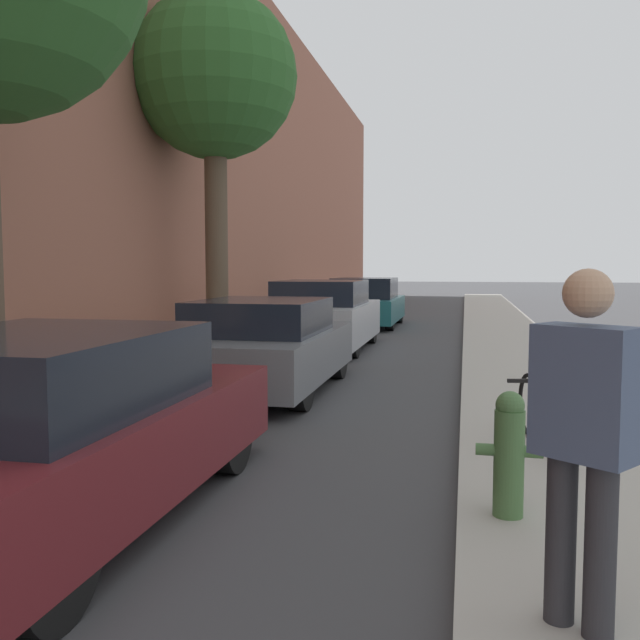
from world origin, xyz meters
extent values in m
plane|color=#3D3D3F|center=(0.00, 16.00, 0.00)|extent=(120.00, 120.00, 0.00)
cube|color=#ADA89E|center=(-2.90, 16.00, 0.06)|extent=(2.00, 52.00, 0.12)
cube|color=#ADA89E|center=(2.90, 16.00, 0.06)|extent=(2.00, 52.00, 0.12)
cube|color=#9E604C|center=(-4.25, 16.00, 4.85)|extent=(0.70, 52.00, 9.70)
cylinder|color=black|center=(-1.66, 7.76, 0.34)|extent=(0.22, 0.68, 0.68)
cylinder|color=black|center=(-0.02, 7.76, 0.34)|extent=(0.22, 0.68, 0.68)
cylinder|color=black|center=(-0.02, 5.15, 0.34)|extent=(0.22, 0.68, 0.68)
cube|color=maroon|center=(-0.84, 6.46, 0.50)|extent=(1.86, 4.21, 0.62)
cube|color=black|center=(-0.84, 6.29, 1.07)|extent=(1.64, 2.19, 0.51)
cylinder|color=black|center=(-1.64, 12.76, 0.36)|extent=(0.22, 0.72, 0.72)
cylinder|color=black|center=(-0.01, 12.76, 0.36)|extent=(0.22, 0.72, 0.72)
cylinder|color=black|center=(-1.64, 10.30, 0.36)|extent=(0.22, 0.72, 0.72)
cylinder|color=black|center=(-0.01, 10.30, 0.36)|extent=(0.22, 0.72, 0.72)
cube|color=slate|center=(-0.82, 11.53, 0.52)|extent=(1.85, 3.96, 0.64)
cube|color=black|center=(-0.82, 11.37, 1.06)|extent=(1.62, 2.06, 0.46)
cylinder|color=black|center=(-1.83, 17.68, 0.33)|extent=(0.22, 0.65, 0.65)
cylinder|color=black|center=(-0.15, 17.68, 0.33)|extent=(0.22, 0.65, 0.65)
cylinder|color=black|center=(-1.83, 15.15, 0.33)|extent=(0.22, 0.65, 0.65)
cylinder|color=black|center=(-0.15, 15.15, 0.33)|extent=(0.22, 0.65, 0.65)
cube|color=silver|center=(-0.99, 16.42, 0.57)|extent=(1.91, 4.09, 0.78)
cube|color=black|center=(-0.99, 16.25, 1.20)|extent=(1.68, 2.13, 0.49)
cylinder|color=black|center=(-1.72, 23.31, 0.32)|extent=(0.22, 0.64, 0.64)
cylinder|color=black|center=(-0.05, 23.31, 0.32)|extent=(0.22, 0.64, 0.64)
cylinder|color=black|center=(-1.72, 20.77, 0.32)|extent=(0.22, 0.64, 0.64)
cylinder|color=black|center=(-0.05, 20.77, 0.32)|extent=(0.22, 0.64, 0.64)
cube|color=#1E6066|center=(-0.88, 22.04, 0.50)|extent=(1.90, 4.11, 0.64)
cube|color=black|center=(-0.88, 21.87, 1.11)|extent=(1.68, 2.13, 0.58)
cylinder|color=brown|center=(-2.78, 14.94, 2.30)|extent=(0.43, 0.43, 4.37)
sphere|color=#2D6028|center=(-2.78, 14.94, 5.35)|extent=(3.14, 3.14, 3.14)
cylinder|color=#47703D|center=(2.23, 6.86, 0.47)|extent=(0.20, 0.20, 0.70)
sphere|color=#47703D|center=(2.23, 6.86, 0.86)|extent=(0.19, 0.19, 0.19)
cylinder|color=#47703D|center=(2.08, 6.86, 0.56)|extent=(0.13, 0.08, 0.08)
cylinder|color=#47703D|center=(2.38, 6.86, 0.56)|extent=(0.13, 0.08, 0.08)
cylinder|color=#2D2D33|center=(2.38, 5.52, 0.52)|extent=(0.19, 0.19, 0.79)
cylinder|color=#2D2D33|center=(2.53, 5.40, 0.52)|extent=(0.19, 0.19, 0.79)
cube|color=#475675|center=(2.45, 5.46, 1.21)|extent=(0.48, 0.44, 0.59)
sphere|color=tan|center=(2.45, 5.46, 1.64)|extent=(0.22, 0.22, 0.22)
torus|color=black|center=(2.54, 9.14, 0.42)|extent=(0.15, 0.60, 0.60)
torus|color=black|center=(2.70, 8.28, 0.42)|extent=(0.15, 0.60, 0.60)
cube|color=maroon|center=(2.62, 8.71, 0.56)|extent=(0.17, 0.73, 0.04)
cylinder|color=maroon|center=(2.65, 8.55, 0.64)|extent=(0.04, 0.04, 0.17)
cube|color=black|center=(2.55, 9.07, 0.66)|extent=(0.44, 0.12, 0.04)
camera|label=1|loc=(1.93, 2.28, 1.77)|focal=38.71mm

